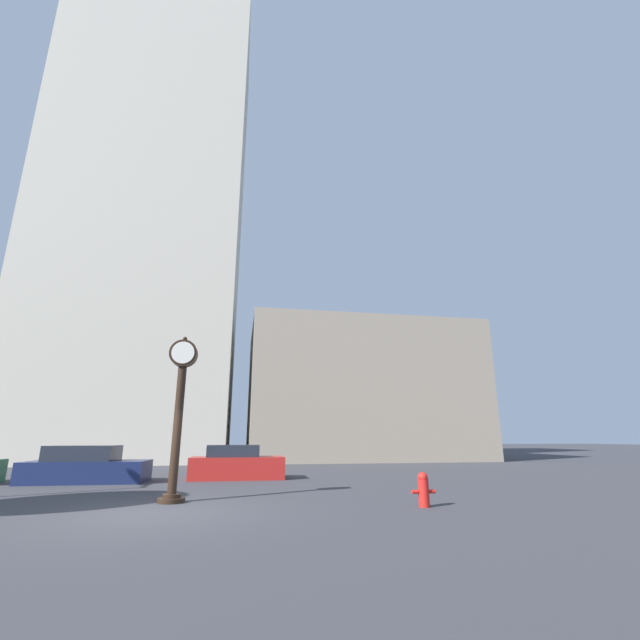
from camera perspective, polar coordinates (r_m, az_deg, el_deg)
ground_plane at (r=11.41m, az=-21.44°, el=-22.88°), size 200.00×200.00×0.00m
building_tall_tower at (r=40.44m, az=-21.46°, el=12.58°), size 14.84×12.00×39.87m
building_storefront_row at (r=36.62m, az=5.08°, el=-9.70°), size 18.01×12.00×10.57m
street_clock at (r=12.96m, az=-18.24°, el=-10.66°), size 0.78×0.72×4.55m
car_navy at (r=19.73m, az=-28.73°, el=-16.80°), size 4.48×2.06×1.38m
car_red at (r=19.39m, az=-11.06°, el=-18.35°), size 3.91×1.81×1.38m
fire_hydrant_near at (r=11.89m, az=13.63°, el=-21.06°), size 0.62×0.27×0.83m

